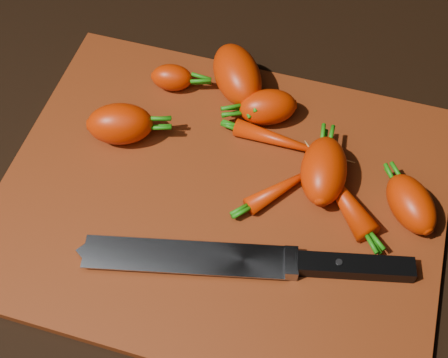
# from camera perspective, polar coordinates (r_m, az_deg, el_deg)

# --- Properties ---
(ground) EXTENTS (2.00, 2.00, 0.01)m
(ground) POSITION_cam_1_polar(r_m,az_deg,el_deg) (0.72, -0.22, -2.16)
(ground) COLOR black
(cutting_board) EXTENTS (0.50, 0.40, 0.01)m
(cutting_board) POSITION_cam_1_polar(r_m,az_deg,el_deg) (0.71, -0.23, -1.70)
(cutting_board) COLOR #67270D
(cutting_board) RESTS_ON ground
(carrot_0) EXTENTS (0.09, 0.07, 0.05)m
(carrot_0) POSITION_cam_1_polar(r_m,az_deg,el_deg) (0.75, -9.47, 4.99)
(carrot_0) COLOR red
(carrot_0) RESTS_ON cutting_board
(carrot_1) EXTENTS (0.10, 0.11, 0.06)m
(carrot_1) POSITION_cam_1_polar(r_m,az_deg,el_deg) (0.78, 1.22, 9.49)
(carrot_1) COLOR red
(carrot_1) RESTS_ON cutting_board
(carrot_2) EXTENTS (0.06, 0.09, 0.05)m
(carrot_2) POSITION_cam_1_polar(r_m,az_deg,el_deg) (0.71, 9.10, 0.76)
(carrot_2) COLOR red
(carrot_2) RESTS_ON cutting_board
(carrot_3) EXTENTS (0.08, 0.07, 0.04)m
(carrot_3) POSITION_cam_1_polar(r_m,az_deg,el_deg) (0.76, 4.03, 6.57)
(carrot_3) COLOR red
(carrot_3) RESTS_ON cutting_board
(carrot_4) EXTENTS (0.06, 0.04, 0.03)m
(carrot_4) POSITION_cam_1_polar(r_m,az_deg,el_deg) (0.80, -4.79, 9.23)
(carrot_4) COLOR red
(carrot_4) RESTS_ON cutting_board
(carrot_5) EXTENTS (0.08, 0.09, 0.04)m
(carrot_5) POSITION_cam_1_polar(r_m,az_deg,el_deg) (0.71, 16.73, -2.20)
(carrot_5) COLOR red
(carrot_5) RESTS_ON cutting_board
(carrot_6) EXTENTS (0.08, 0.09, 0.02)m
(carrot_6) POSITION_cam_1_polar(r_m,az_deg,el_deg) (0.71, 5.59, -0.63)
(carrot_6) COLOR red
(carrot_6) RESTS_ON cutting_board
(carrot_7) EXTENTS (0.12, 0.03, 0.02)m
(carrot_7) POSITION_cam_1_polar(r_m,az_deg,el_deg) (0.74, 5.54, 3.42)
(carrot_7) COLOR red
(carrot_7) RESTS_ON cutting_board
(carrot_8) EXTENTS (0.10, 0.10, 0.03)m
(carrot_8) POSITION_cam_1_polar(r_m,az_deg,el_deg) (0.70, 10.62, -1.32)
(carrot_8) COLOR red
(carrot_8) RESTS_ON cutting_board
(knife) EXTENTS (0.35, 0.11, 0.02)m
(knife) POSITION_cam_1_polar(r_m,az_deg,el_deg) (0.66, -1.87, -7.24)
(knife) COLOR gray
(knife) RESTS_ON cutting_board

